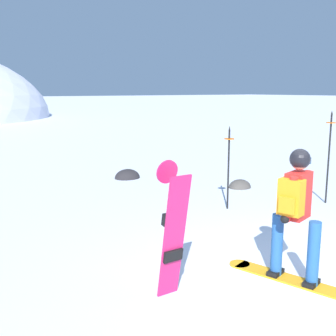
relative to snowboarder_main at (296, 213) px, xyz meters
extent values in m
plane|color=white|center=(0.21, -0.22, -0.92)|extent=(300.00, 300.00, 0.00)
cube|color=orange|center=(0.03, 0.01, -0.91)|extent=(0.69, 1.58, 0.02)
cylinder|color=orange|center=(-0.18, 0.76, -0.91)|extent=(0.28, 0.28, 0.02)
cube|color=black|center=(-0.04, 0.24, -0.86)|extent=(0.28, 0.20, 0.06)
cube|color=black|center=(0.10, -0.22, -0.86)|extent=(0.28, 0.20, 0.06)
cylinder|color=#235699|center=(-0.04, 0.24, -0.48)|extent=(0.15, 0.15, 0.82)
cylinder|color=#235699|center=(0.10, -0.22, -0.48)|extent=(0.15, 0.15, 0.82)
cube|color=red|center=(0.03, 0.01, 0.22)|extent=(0.41, 0.31, 0.58)
cylinder|color=red|center=(-0.19, -0.05, 0.22)|extent=(0.14, 0.20, 0.57)
cylinder|color=red|center=(0.25, 0.07, 0.22)|extent=(0.14, 0.20, 0.57)
sphere|color=black|center=(-0.22, -0.02, -0.03)|extent=(0.11, 0.11, 0.11)
sphere|color=black|center=(0.26, 0.11, -0.03)|extent=(0.11, 0.11, 0.11)
cube|color=orange|center=(-0.16, -0.05, 0.24)|extent=(0.25, 0.32, 0.44)
cube|color=orange|center=(-0.26, -0.07, 0.16)|extent=(0.11, 0.21, 0.20)
sphere|color=tan|center=(0.03, 0.01, 0.64)|extent=(0.21, 0.21, 0.21)
sphere|color=black|center=(0.03, 0.01, 0.67)|extent=(0.25, 0.25, 0.25)
cube|color=navy|center=(0.16, 0.04, 0.64)|extent=(0.08, 0.17, 0.08)
cube|color=#D11E5B|center=(-1.48, 0.51, -0.17)|extent=(0.28, 0.30, 1.50)
cylinder|color=#D11E5B|center=(-1.48, 0.64, 0.58)|extent=(0.28, 0.07, 0.28)
cube|color=black|center=(-1.48, 0.54, 0.05)|extent=(0.25, 0.09, 0.15)
cube|color=black|center=(-1.48, 0.54, -0.39)|extent=(0.25, 0.09, 0.15)
cylinder|color=black|center=(1.59, 2.96, -0.11)|extent=(0.04, 0.04, 1.63)
cylinder|color=orange|center=(1.59, 2.96, 0.53)|extent=(0.20, 0.20, 0.02)
cone|color=black|center=(1.59, 2.96, 0.75)|extent=(0.04, 0.04, 0.08)
cylinder|color=black|center=(3.66, 2.10, 0.04)|extent=(0.04, 0.04, 1.91)
cylinder|color=orange|center=(3.66, 2.10, 0.82)|extent=(0.20, 0.20, 0.02)
cone|color=black|center=(3.66, 2.10, 1.04)|extent=(0.04, 0.04, 0.08)
ellipsoid|color=#4C4742|center=(3.12, 4.19, -0.92)|extent=(0.59, 0.50, 0.41)
ellipsoid|color=#282628|center=(1.34, 6.79, -0.92)|extent=(0.72, 0.61, 0.50)
camera|label=1|loc=(-4.10, -3.22, 1.50)|focal=44.67mm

